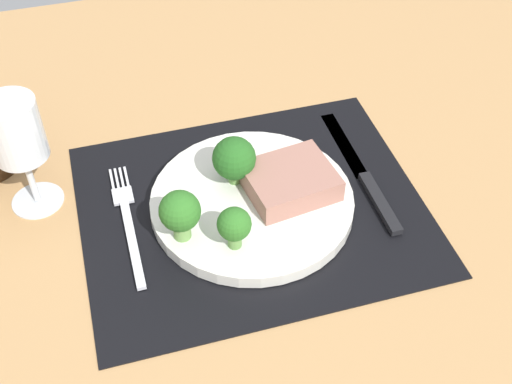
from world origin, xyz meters
TOP-DOWN VIEW (x-y plane):
  - ground_plane at (0.00, 0.00)cm, footprint 140.00×110.00cm
  - placemat at (0.00, 0.00)cm, footprint 40.05×33.21cm
  - plate at (0.00, 0.00)cm, footprint 23.89×23.89cm
  - steak at (4.61, -0.49)cm, footprint 10.98×9.64cm
  - broccoli_front_edge at (-3.77, -6.48)cm, footprint 3.74×3.74cm
  - broccoli_back_left at (-1.22, 3.25)cm, footprint 5.15×5.15cm
  - broccoli_center at (-8.99, -3.63)cm, footprint 4.57×4.57cm
  - fork at (-14.48, 1.42)cm, footprint 2.40×19.20cm
  - knife at (14.65, 0.53)cm, footprint 1.80×23.00cm
  - wine_glass at (-24.37, 8.30)cm, footprint 6.17×6.17cm

SIDE VIEW (x-z plane):
  - ground_plane at x=0.00cm, z-range -3.00..0.00cm
  - placemat at x=0.00cm, z-range 0.00..0.30cm
  - fork at x=-14.48cm, z-range 0.30..0.80cm
  - knife at x=14.65cm, z-range 0.20..1.00cm
  - plate at x=0.00cm, z-range 0.30..1.90cm
  - steak at x=4.61cm, z-range 1.90..4.75cm
  - broccoli_front_edge at x=-3.77cm, z-range 2.48..7.74cm
  - broccoli_back_left at x=-1.22cm, z-range 2.36..8.59cm
  - broccoli_center at x=-8.99cm, z-range 2.54..8.85cm
  - wine_glass at x=-24.37cm, z-range 2.76..17.52cm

